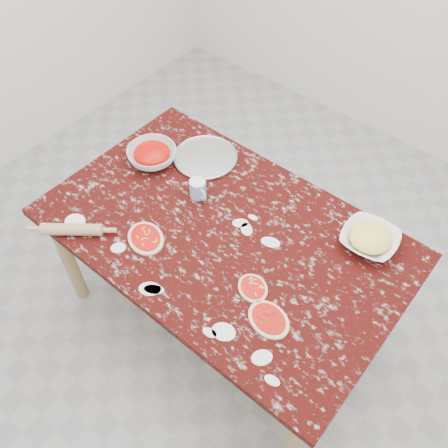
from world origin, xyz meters
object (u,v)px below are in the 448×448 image
at_px(cheese_bowl, 369,240).
at_px(pizza_tray, 205,158).
at_px(worktable, 224,242).
at_px(flour_mug, 198,189).
at_px(sauce_bowl, 152,155).
at_px(rolling_pin, 72,229).

bearing_deg(cheese_bowl, pizza_tray, -177.07).
relative_size(worktable, cheese_bowl, 6.68).
relative_size(pizza_tray, flour_mug, 2.78).
height_order(pizza_tray, flour_mug, flour_mug).
xyz_separation_m(sauce_bowl, flour_mug, (0.34, -0.03, 0.01)).
distance_m(worktable, cheese_bowl, 0.64).
bearing_deg(pizza_tray, rolling_pin, -100.15).
relative_size(pizza_tray, sauce_bowl, 1.30).
bearing_deg(sauce_bowl, cheese_bowl, 11.79).
height_order(pizza_tray, cheese_bowl, cheese_bowl).
height_order(cheese_bowl, flour_mug, flour_mug).
height_order(worktable, cheese_bowl, cheese_bowl).
bearing_deg(rolling_pin, pizza_tray, 79.85).
xyz_separation_m(worktable, rolling_pin, (-0.50, -0.44, 0.11)).
relative_size(sauce_bowl, flour_mug, 2.14).
height_order(sauce_bowl, flour_mug, flour_mug).
distance_m(flour_mug, rolling_pin, 0.59).
bearing_deg(cheese_bowl, worktable, -146.60).
height_order(worktable, rolling_pin, rolling_pin).
bearing_deg(pizza_tray, cheese_bowl, 2.93).
xyz_separation_m(worktable, sauce_bowl, (-0.57, 0.12, 0.12)).
height_order(worktable, sauce_bowl, sauce_bowl).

